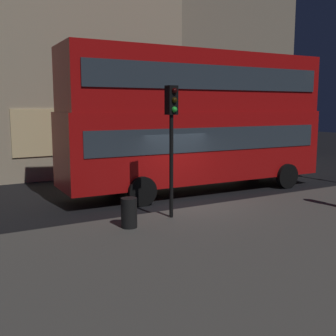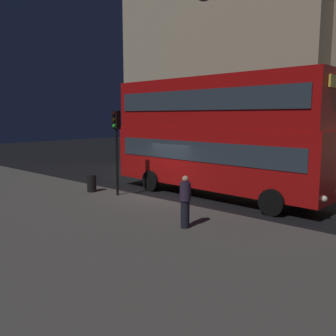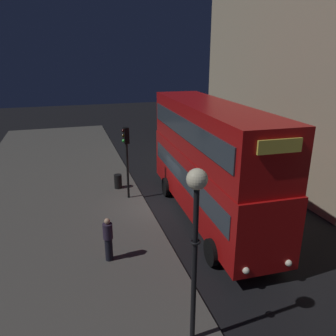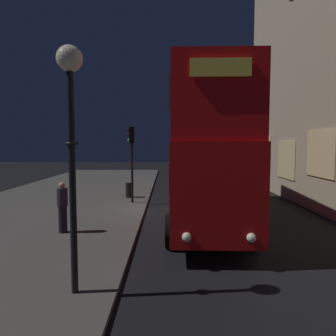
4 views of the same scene
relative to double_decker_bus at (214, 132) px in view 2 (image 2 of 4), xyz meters
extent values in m
plane|color=black|center=(-1.73, -2.09, -3.12)|extent=(80.00, 80.00, 0.00)
cube|color=#4C4944|center=(-1.73, -7.39, -3.06)|extent=(44.00, 9.68, 0.12)
cube|color=tan|center=(-5.00, 10.07, 6.29)|extent=(15.32, 9.19, 18.82)
cube|color=#F9E09E|center=(-9.08, 5.44, -0.52)|extent=(2.61, 0.06, 2.24)
cube|color=#F9E09E|center=(-5.00, 5.44, -0.83)|extent=(2.61, 0.06, 2.18)
cube|color=#F9E09E|center=(-0.92, 5.44, -0.35)|extent=(2.61, 0.06, 2.13)
cube|color=#F2D18C|center=(0.25, 7.35, -0.64)|extent=(2.06, 0.06, 2.22)
cube|color=#B20F0F|center=(0.00, 0.00, -1.21)|extent=(11.18, 2.87, 2.76)
cube|color=#B20F0F|center=(0.00, 0.00, 1.33)|extent=(10.95, 2.81, 2.32)
cube|color=#2D3842|center=(0.00, 0.00, -0.87)|extent=(10.29, 2.89, 0.90)
cube|color=#2D3842|center=(0.00, 0.00, 1.44)|extent=(10.29, 2.89, 0.90)
sphere|color=white|center=(5.53, -1.00, -2.24)|extent=(0.24, 0.24, 0.24)
cylinder|color=black|center=(3.81, 1.16, -2.59)|extent=(1.06, 0.28, 1.06)
cylinder|color=black|center=(3.72, -1.42, -2.59)|extent=(1.06, 0.28, 1.06)
cylinder|color=black|center=(-3.01, 1.40, -2.59)|extent=(1.06, 0.28, 1.06)
cylinder|color=black|center=(-3.10, -1.19, -2.59)|extent=(1.06, 0.28, 1.06)
cylinder|color=black|center=(-3.18, -3.34, -1.44)|extent=(0.12, 0.12, 3.12)
cube|color=black|center=(-3.18, -3.34, 0.55)|extent=(0.35, 0.29, 0.85)
sphere|color=black|center=(-3.16, -3.48, 0.82)|extent=(0.17, 0.17, 0.17)
sphere|color=black|center=(-3.16, -3.48, 0.55)|extent=(0.17, 0.17, 0.17)
sphere|color=green|center=(-3.16, -3.48, 0.28)|extent=(0.17, 0.17, 0.17)
cylinder|color=black|center=(2.45, -5.15, -2.53)|extent=(0.30, 0.30, 0.94)
cylinder|color=#2D2338|center=(2.45, -5.15, -1.75)|extent=(0.37, 0.37, 0.62)
sphere|color=tan|center=(2.45, -5.15, -1.33)|extent=(0.22, 0.22, 0.22)
cylinder|color=black|center=(-4.74, -3.67, -2.58)|extent=(0.45, 0.45, 0.84)
camera|label=1|loc=(-9.36, -13.84, 0.35)|focal=43.74mm
camera|label=2|loc=(9.98, -14.36, 0.73)|focal=39.08mm
camera|label=3|loc=(13.63, -6.19, 4.55)|focal=35.31mm
camera|label=4|loc=(13.30, -1.48, 0.11)|focal=33.71mm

